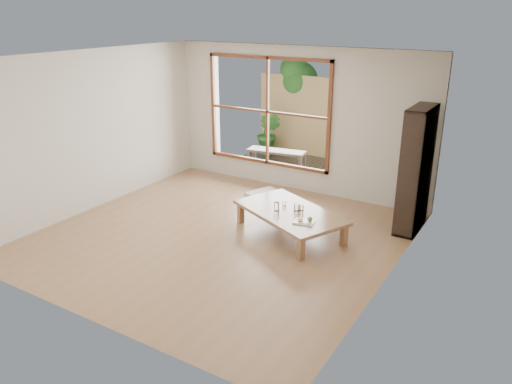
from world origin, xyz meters
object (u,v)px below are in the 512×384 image
(food_tray, at_px, (305,221))
(garden_bench, at_px, (276,153))
(low_table, at_px, (290,213))
(bookshelf, at_px, (416,170))

(food_tray, xyz_separation_m, garden_bench, (-2.12, 2.98, -0.04))
(low_table, bearing_deg, food_tray, -11.26)
(garden_bench, bearing_deg, bookshelf, -34.76)
(bookshelf, relative_size, garden_bench, 1.51)
(bookshelf, height_order, garden_bench, bookshelf)
(bookshelf, bearing_deg, low_table, -142.76)
(bookshelf, height_order, food_tray, bookshelf)
(bookshelf, distance_m, garden_bench, 3.64)
(food_tray, bearing_deg, garden_bench, 114.47)
(low_table, xyz_separation_m, bookshelf, (1.50, 1.14, 0.62))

